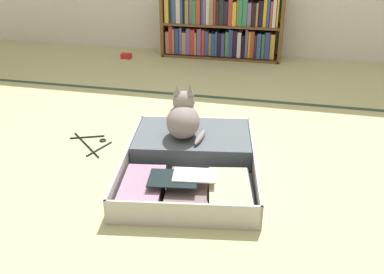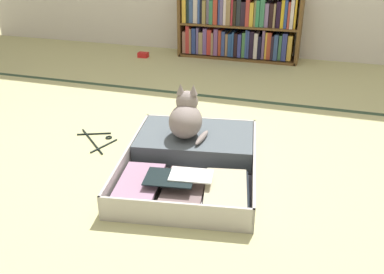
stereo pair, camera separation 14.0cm
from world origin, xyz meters
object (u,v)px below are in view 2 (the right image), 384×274
at_px(bookshelf, 238,26).
at_px(black_cat, 186,118).
at_px(clothes_hanger, 98,140).
at_px(open_suitcase, 192,158).
at_px(small_red_pouch, 143,55).

height_order(bookshelf, black_cat, bookshelf).
relative_size(bookshelf, black_cat, 4.17).
xyz_separation_m(black_cat, clothes_hanger, (-0.57, 0.01, -0.22)).
xyz_separation_m(bookshelf, open_suitcase, (0.22, -2.26, -0.26)).
bearing_deg(bookshelf, small_red_pouch, -163.55).
height_order(open_suitcase, clothes_hanger, open_suitcase).
xyz_separation_m(open_suitcase, small_red_pouch, (-1.14, 1.99, -0.03)).
bearing_deg(clothes_hanger, open_suitcase, -11.21).
bearing_deg(small_red_pouch, bookshelf, 16.45).
relative_size(open_suitcase, small_red_pouch, 10.21).
bearing_deg(bookshelf, clothes_hanger, -101.19).
xyz_separation_m(clothes_hanger, small_red_pouch, (-0.50, 1.86, 0.02)).
distance_m(bookshelf, small_red_pouch, 1.00).
distance_m(open_suitcase, black_cat, 0.22).
height_order(black_cat, small_red_pouch, black_cat).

